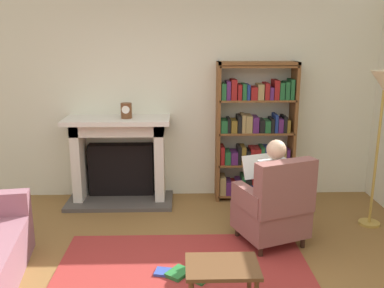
# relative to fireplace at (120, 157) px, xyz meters

# --- Properties ---
(back_wall) EXTENTS (5.60, 0.10, 2.70)m
(back_wall) POSITION_rel_fireplace_xyz_m (0.83, 0.25, 0.75)
(back_wall) COLOR silver
(back_wall) RESTS_ON ground
(area_rug) EXTENTS (2.40, 1.80, 0.01)m
(area_rug) POSITION_rel_fireplace_xyz_m (0.83, -2.00, -0.59)
(area_rug) COLOR maroon
(area_rug) RESTS_ON ground
(fireplace) EXTENTS (1.38, 0.64, 1.14)m
(fireplace) POSITION_rel_fireplace_xyz_m (0.00, 0.00, 0.00)
(fireplace) COLOR #4C4742
(fireplace) RESTS_ON ground
(mantel_clock) EXTENTS (0.14, 0.14, 0.19)m
(mantel_clock) POSITION_rel_fireplace_xyz_m (0.12, -0.10, 0.64)
(mantel_clock) COLOR brown
(mantel_clock) RESTS_ON fireplace
(bookshelf) EXTENTS (1.03, 0.32, 1.84)m
(bookshelf) POSITION_rel_fireplace_xyz_m (1.79, 0.04, 0.29)
(bookshelf) COLOR brown
(bookshelf) RESTS_ON ground
(armchair_reading) EXTENTS (0.82, 0.81, 0.97)m
(armchair_reading) POSITION_rel_fireplace_xyz_m (1.78, -1.32, -0.18)
(armchair_reading) COLOR #331E14
(armchair_reading) RESTS_ON ground
(seated_reader) EXTENTS (0.49, 0.59, 1.14)m
(seated_reader) POSITION_rel_fireplace_xyz_m (1.73, -1.21, 0.02)
(seated_reader) COLOR silver
(seated_reader) RESTS_ON ground
(side_table) EXTENTS (0.56, 0.39, 0.46)m
(side_table) POSITION_rel_fireplace_xyz_m (1.12, -2.51, -0.21)
(side_table) COLOR brown
(side_table) RESTS_ON ground
(scattered_books) EXTENTS (0.66, 0.61, 0.04)m
(scattered_books) POSITION_rel_fireplace_xyz_m (0.89, -1.99, -0.57)
(scattered_books) COLOR #267233
(scattered_books) RESTS_ON area_rug
(floor_lamp) EXTENTS (0.32, 0.32, 1.79)m
(floor_lamp) POSITION_rel_fireplace_xyz_m (3.02, -0.86, 0.92)
(floor_lamp) COLOR #B7933F
(floor_lamp) RESTS_ON ground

